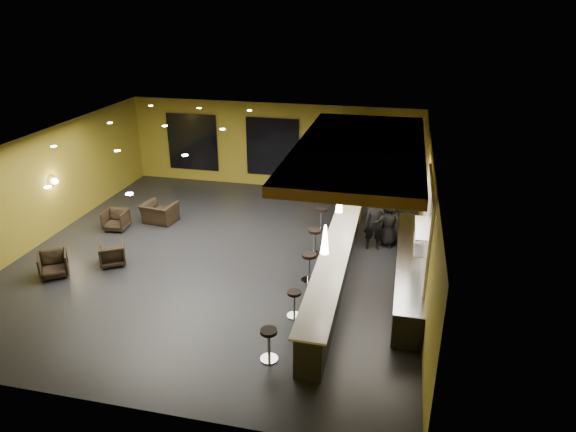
% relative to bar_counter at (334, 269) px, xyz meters
% --- Properties ---
extents(floor, '(12.00, 13.00, 0.10)m').
position_rel_bar_counter_xyz_m(floor, '(-3.65, 1.00, -0.55)').
color(floor, black).
rests_on(floor, ground).
extents(ceiling, '(12.00, 13.00, 0.10)m').
position_rel_bar_counter_xyz_m(ceiling, '(-3.65, 1.00, 3.05)').
color(ceiling, black).
extents(wall_back, '(12.00, 0.10, 3.50)m').
position_rel_bar_counter_xyz_m(wall_back, '(-3.65, 7.55, 1.25)').
color(wall_back, olive).
rests_on(wall_back, floor).
extents(wall_front, '(12.00, 0.10, 3.50)m').
position_rel_bar_counter_xyz_m(wall_front, '(-3.65, -5.55, 1.25)').
color(wall_front, olive).
rests_on(wall_front, floor).
extents(wall_left, '(0.10, 13.00, 3.50)m').
position_rel_bar_counter_xyz_m(wall_left, '(-9.70, 1.00, 1.25)').
color(wall_left, olive).
rests_on(wall_left, floor).
extents(wall_right, '(0.10, 13.00, 3.50)m').
position_rel_bar_counter_xyz_m(wall_right, '(2.40, 1.00, 1.25)').
color(wall_right, olive).
rests_on(wall_right, floor).
extents(wood_soffit, '(3.60, 8.00, 0.28)m').
position_rel_bar_counter_xyz_m(wood_soffit, '(0.35, 2.00, 2.86)').
color(wood_soffit, '#8F5F2A').
rests_on(wood_soffit, ceiling).
extents(window_left, '(2.20, 0.06, 2.40)m').
position_rel_bar_counter_xyz_m(window_left, '(-7.15, 7.44, 1.20)').
color(window_left, black).
rests_on(window_left, wall_back).
extents(window_center, '(2.20, 0.06, 2.40)m').
position_rel_bar_counter_xyz_m(window_center, '(-3.65, 7.44, 1.20)').
color(window_center, black).
rests_on(window_center, wall_back).
extents(window_right, '(2.20, 0.06, 2.40)m').
position_rel_bar_counter_xyz_m(window_right, '(-0.65, 7.44, 1.20)').
color(window_right, black).
rests_on(window_right, wall_back).
extents(tile_backsplash, '(0.06, 3.20, 2.40)m').
position_rel_bar_counter_xyz_m(tile_backsplash, '(2.31, 0.00, 1.50)').
color(tile_backsplash, white).
rests_on(tile_backsplash, wall_right).
extents(bar_counter, '(0.60, 8.00, 1.00)m').
position_rel_bar_counter_xyz_m(bar_counter, '(0.00, 0.00, 0.00)').
color(bar_counter, black).
rests_on(bar_counter, floor).
extents(bar_top, '(0.78, 8.10, 0.05)m').
position_rel_bar_counter_xyz_m(bar_top, '(0.00, 0.00, 0.52)').
color(bar_top, beige).
rests_on(bar_top, bar_counter).
extents(prep_counter, '(0.70, 6.00, 0.86)m').
position_rel_bar_counter_xyz_m(prep_counter, '(2.00, 0.50, -0.07)').
color(prep_counter, black).
rests_on(prep_counter, floor).
extents(prep_top, '(0.72, 6.00, 0.03)m').
position_rel_bar_counter_xyz_m(prep_top, '(2.00, 0.50, 0.39)').
color(prep_top, silver).
rests_on(prep_top, prep_counter).
extents(wall_shelf_lower, '(0.30, 1.50, 0.03)m').
position_rel_bar_counter_xyz_m(wall_shelf_lower, '(2.17, -0.20, 1.10)').
color(wall_shelf_lower, silver).
rests_on(wall_shelf_lower, wall_right).
extents(wall_shelf_upper, '(0.30, 1.50, 0.03)m').
position_rel_bar_counter_xyz_m(wall_shelf_upper, '(2.17, -0.20, 1.55)').
color(wall_shelf_upper, silver).
rests_on(wall_shelf_upper, wall_right).
extents(column, '(0.60, 0.60, 3.50)m').
position_rel_bar_counter_xyz_m(column, '(0.00, 4.60, 1.25)').
color(column, brown).
rests_on(column, floor).
extents(wall_sconce, '(0.22, 0.22, 0.22)m').
position_rel_bar_counter_xyz_m(wall_sconce, '(-9.53, 1.50, 1.30)').
color(wall_sconce, '#FFE5B2').
rests_on(wall_sconce, wall_left).
extents(pendant_0, '(0.20, 0.20, 0.70)m').
position_rel_bar_counter_xyz_m(pendant_0, '(0.00, -2.00, 1.85)').
color(pendant_0, white).
rests_on(pendant_0, wood_soffit).
extents(pendant_1, '(0.20, 0.20, 0.70)m').
position_rel_bar_counter_xyz_m(pendant_1, '(0.00, 0.50, 1.85)').
color(pendant_1, white).
rests_on(pendant_1, wood_soffit).
extents(pendant_2, '(0.20, 0.20, 0.70)m').
position_rel_bar_counter_xyz_m(pendant_2, '(0.00, 3.00, 1.85)').
color(pendant_2, white).
rests_on(pendant_2, wood_soffit).
extents(staff_a, '(0.71, 0.53, 1.75)m').
position_rel_bar_counter_xyz_m(staff_a, '(0.89, 2.53, 0.38)').
color(staff_a, black).
rests_on(staff_a, floor).
extents(staff_b, '(0.92, 0.79, 1.62)m').
position_rel_bar_counter_xyz_m(staff_b, '(1.40, 3.49, 0.31)').
color(staff_b, black).
rests_on(staff_b, floor).
extents(staff_c, '(0.89, 0.75, 1.56)m').
position_rel_bar_counter_xyz_m(staff_c, '(1.34, 2.85, 0.28)').
color(staff_c, black).
rests_on(staff_c, floor).
extents(armchair_a, '(1.07, 1.08, 0.71)m').
position_rel_bar_counter_xyz_m(armchair_a, '(-7.89, -1.26, -0.14)').
color(armchair_a, black).
rests_on(armchair_a, floor).
extents(armchair_b, '(1.00, 1.01, 0.67)m').
position_rel_bar_counter_xyz_m(armchair_b, '(-6.63, -0.26, -0.16)').
color(armchair_b, black).
rests_on(armchair_b, floor).
extents(armchair_c, '(0.81, 0.83, 0.69)m').
position_rel_bar_counter_xyz_m(armchair_c, '(-7.81, 2.02, -0.15)').
color(armchair_c, black).
rests_on(armchair_c, floor).
extents(armchair_d, '(1.21, 1.09, 0.71)m').
position_rel_bar_counter_xyz_m(armchair_d, '(-6.63, 2.92, -0.14)').
color(armchair_d, black).
rests_on(armchair_d, floor).
extents(bar_stool_0, '(0.40, 0.40, 0.78)m').
position_rel_bar_counter_xyz_m(bar_stool_0, '(-0.95, -3.49, 0.00)').
color(bar_stool_0, silver).
rests_on(bar_stool_0, floor).
extents(bar_stool_1, '(0.36, 0.36, 0.72)m').
position_rel_bar_counter_xyz_m(bar_stool_1, '(-0.76, -1.73, -0.04)').
color(bar_stool_1, silver).
rests_on(bar_stool_1, floor).
extents(bar_stool_2, '(0.43, 0.43, 0.85)m').
position_rel_bar_counter_xyz_m(bar_stool_2, '(-0.73, 0.06, 0.04)').
color(bar_stool_2, silver).
rests_on(bar_stool_2, floor).
extents(bar_stool_3, '(0.43, 0.43, 0.84)m').
position_rel_bar_counter_xyz_m(bar_stool_3, '(-0.86, 1.70, 0.04)').
color(bar_stool_3, silver).
rests_on(bar_stool_3, floor).
extents(bar_stool_4, '(0.42, 0.42, 0.82)m').
position_rel_bar_counter_xyz_m(bar_stool_4, '(-0.93, 3.49, 0.03)').
color(bar_stool_4, silver).
rests_on(bar_stool_4, floor).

